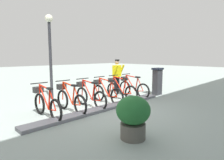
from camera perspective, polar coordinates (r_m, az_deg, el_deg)
name	(u,v)px	position (r m, az deg, el deg)	size (l,w,h in m)	color
ground_plane	(105,109)	(6.61, -2.03, -8.82)	(60.00, 60.00, 0.00)	#9FACA6
dock_rail_base	(105,108)	(6.59, -2.04, -8.40)	(0.44, 5.73, 0.10)	#47474C
payment_kiosk	(157,81)	(9.13, 13.53, -0.25)	(0.36, 0.52, 1.28)	#38383D
bike_docked_0	(132,87)	(8.56, 6.19, -2.19)	(1.72, 0.54, 1.02)	black
bike_docked_1	(120,90)	(7.94, 2.48, -2.90)	(1.72, 0.54, 1.02)	black
bike_docked_2	(106,92)	(7.36, -1.84, -3.70)	(1.72, 0.54, 1.02)	black
bike_docked_3	(89,95)	(6.84, -6.87, -4.61)	(1.72, 0.54, 1.02)	black
bike_docked_4	(70,99)	(6.37, -12.70, -5.61)	(1.72, 0.54, 1.02)	black
bike_docked_5	(46,103)	(5.99, -19.38, -6.69)	(1.72, 0.54, 1.02)	black
worker_near_rack	(117,75)	(9.29, 1.53, 1.58)	(0.48, 0.65, 1.66)	white
lamp_post	(50,44)	(8.37, -18.26, 10.39)	(0.32, 0.32, 3.51)	#2D2D33
planter_bush	(133,115)	(4.25, 6.40, -10.45)	(0.76, 0.76, 0.97)	#59544C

